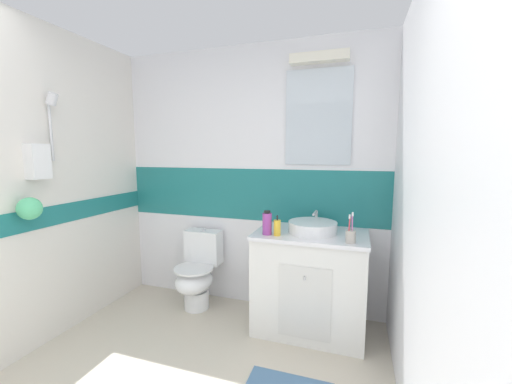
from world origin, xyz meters
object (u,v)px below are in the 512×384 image
at_px(toilet, 198,272).
at_px(soap_dispenser, 277,228).
at_px(toothbrush_cup, 351,235).
at_px(mouthwash_bottle, 267,223).
at_px(sink_basin, 313,227).

bearing_deg(toilet, soap_dispenser, -15.05).
height_order(toilet, toothbrush_cup, toothbrush_cup).
relative_size(soap_dispenser, mouthwash_bottle, 0.85).
bearing_deg(sink_basin, soap_dispenser, -144.69).
height_order(toothbrush_cup, soap_dispenser, toothbrush_cup).
bearing_deg(sink_basin, toilet, 177.52).
relative_size(sink_basin, soap_dispenser, 2.66).
height_order(sink_basin, mouthwash_bottle, mouthwash_bottle).
distance_m(toothbrush_cup, mouthwash_bottle, 0.65).
xyz_separation_m(soap_dispenser, mouthwash_bottle, (-0.08, 0.01, 0.03)).
bearing_deg(soap_dispenser, sink_basin, 35.31).
height_order(toilet, soap_dispenser, soap_dispenser).
xyz_separation_m(toilet, soap_dispenser, (0.85, -0.23, 0.56)).
xyz_separation_m(sink_basin, mouthwash_bottle, (-0.34, -0.18, 0.04)).
bearing_deg(mouthwash_bottle, sink_basin, 27.30).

